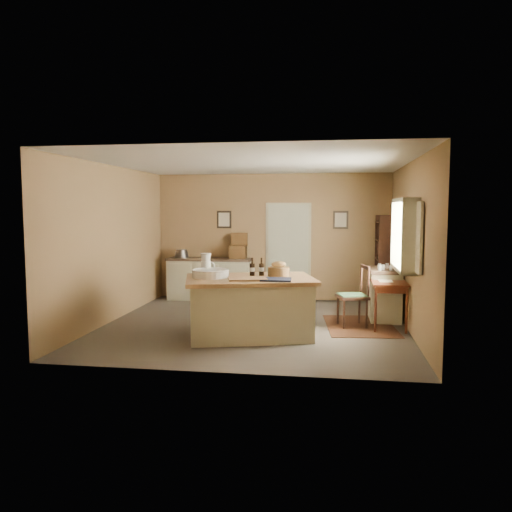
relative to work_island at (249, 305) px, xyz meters
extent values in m
plane|color=brown|center=(-0.03, 0.76, -0.48)|extent=(5.00, 5.00, 0.00)
cube|color=olive|center=(-0.03, 3.26, 0.87)|extent=(5.00, 0.10, 2.70)
cube|color=olive|center=(-0.03, -1.74, 0.87)|extent=(5.00, 0.10, 2.70)
cube|color=olive|center=(-2.53, 0.76, 0.87)|extent=(0.10, 5.00, 2.70)
cube|color=olive|center=(2.47, 0.76, 0.87)|extent=(0.10, 5.00, 2.70)
plane|color=silver|center=(-0.03, 0.76, 2.22)|extent=(5.00, 5.00, 0.00)
cube|color=beige|center=(0.32, 3.23, 0.57)|extent=(0.97, 0.06, 2.11)
cube|color=black|center=(-1.08, 3.24, 1.24)|extent=(0.32, 0.02, 0.38)
cube|color=beige|center=(-1.08, 3.22, 1.24)|extent=(0.24, 0.01, 0.30)
cube|color=black|center=(1.42, 3.24, 1.24)|extent=(0.32, 0.02, 0.38)
cube|color=beige|center=(1.42, 3.22, 1.24)|extent=(0.24, 0.01, 0.30)
cube|color=#BDBA95|center=(2.34, 0.56, 0.54)|extent=(0.25, 1.32, 0.06)
cube|color=#BDBA95|center=(2.34, 0.56, 1.60)|extent=(0.25, 1.32, 0.06)
cube|color=white|center=(2.46, 0.56, 1.07)|extent=(0.01, 1.20, 1.00)
cube|color=#BDBA95|center=(2.43, -0.26, 1.07)|extent=(0.04, 0.35, 1.00)
cube|color=#BDBA95|center=(2.43, 1.38, 1.07)|extent=(0.04, 0.35, 1.00)
cube|color=#BDBA95|center=(0.01, 0.00, -0.06)|extent=(2.01, 1.54, 0.85)
cube|color=#A1794D|center=(0.01, 0.00, 0.40)|extent=(2.17, 1.70, 0.06)
cylinder|color=white|center=(-0.58, -0.07, 0.48)|extent=(0.56, 0.56, 0.11)
cube|color=#A1794D|center=(0.02, -0.26, 0.44)|extent=(0.64, 0.52, 0.03)
cube|color=black|center=(0.43, -0.24, 0.44)|extent=(0.46, 0.38, 0.02)
cylinder|color=brown|center=(0.43, 0.23, 0.50)|extent=(0.33, 0.33, 0.14)
cylinder|color=black|center=(0.03, 0.12, 0.57)|extent=(0.08, 0.08, 0.29)
cylinder|color=black|center=(0.17, 0.15, 0.57)|extent=(0.08, 0.08, 0.29)
cube|color=#BDBA95|center=(-1.35, 2.96, -0.06)|extent=(1.77, 0.49, 0.85)
cube|color=#332319|center=(-1.35, 2.96, 0.39)|extent=(1.81, 0.52, 0.05)
cube|color=#4A2E14|center=(-0.73, 2.96, 0.56)|extent=(0.35, 0.27, 0.28)
cylinder|color=#59544F|center=(-1.97, 2.96, 0.51)|extent=(0.30, 0.30, 0.18)
cube|color=#422210|center=(1.72, 0.94, -0.48)|extent=(1.25, 1.70, 0.01)
cube|color=#3C180D|center=(2.17, 0.94, 0.27)|extent=(0.55, 0.91, 0.03)
cube|color=#3C180D|center=(2.17, 0.94, 0.20)|extent=(0.49, 0.85, 0.10)
cube|color=silver|center=(2.12, 0.94, 0.29)|extent=(0.22, 0.30, 0.01)
cylinder|color=black|center=(2.27, 1.19, 0.31)|extent=(0.05, 0.05, 0.05)
cylinder|color=#3C180D|center=(1.93, 0.53, -0.12)|extent=(0.04, 0.04, 0.72)
cylinder|color=#3C180D|center=(2.41, 0.53, -0.12)|extent=(0.04, 0.04, 0.72)
cylinder|color=#3C180D|center=(1.93, 1.35, -0.12)|extent=(0.04, 0.04, 0.72)
cylinder|color=#3C180D|center=(2.41, 1.35, -0.12)|extent=(0.04, 0.04, 0.72)
cube|color=#BDBA95|center=(2.17, 1.56, -0.06)|extent=(0.51, 0.93, 0.85)
cube|color=#332319|center=(2.17, 1.56, 0.39)|extent=(0.54, 0.97, 0.05)
cylinder|color=silver|center=(2.14, 1.42, 0.46)|extent=(0.22, 0.22, 0.09)
cube|color=black|center=(2.28, 2.30, 0.43)|extent=(0.31, 0.04, 1.83)
cube|color=black|center=(2.28, 3.08, 0.43)|extent=(0.31, 0.04, 1.83)
cube|color=black|center=(2.42, 2.69, 0.43)|extent=(0.02, 0.82, 1.83)
cube|color=black|center=(2.28, 2.69, -0.44)|extent=(0.31, 0.78, 0.03)
cube|color=black|center=(2.28, 2.69, 0.02)|extent=(0.31, 0.78, 0.03)
cube|color=black|center=(2.28, 2.69, 0.48)|extent=(0.31, 0.78, 0.03)
cube|color=black|center=(2.28, 2.69, 0.84)|extent=(0.31, 0.78, 0.03)
cube|color=black|center=(2.28, 2.69, 1.21)|extent=(0.31, 0.78, 0.03)
cylinder|color=white|center=(2.28, 2.69, 0.54)|extent=(0.12, 0.12, 0.11)
camera|label=1|loc=(1.22, -7.40, 1.46)|focal=35.00mm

